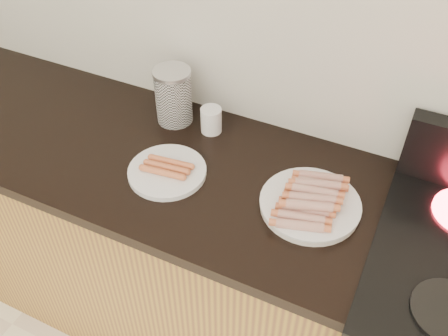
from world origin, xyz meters
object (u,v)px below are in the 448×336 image
at_px(canister, 173,96).
at_px(mug, 211,120).
at_px(main_plate, 310,205).
at_px(side_plate, 167,172).

relative_size(canister, mug, 2.21).
xyz_separation_m(main_plate, mug, (-0.41, 0.19, 0.03)).
height_order(main_plate, mug, mug).
height_order(side_plate, canister, canister).
bearing_deg(mug, side_plate, -96.27).
bearing_deg(canister, main_plate, -19.65).
height_order(main_plate, canister, canister).
bearing_deg(canister, side_plate, -65.55).
distance_m(main_plate, mug, 0.45).
distance_m(main_plate, side_plate, 0.44).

